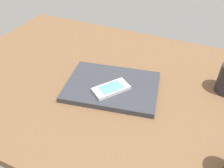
{
  "coord_description": "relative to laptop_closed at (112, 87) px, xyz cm",
  "views": [
    {
      "loc": [
        27.16,
        -58.31,
        52.84
      ],
      "look_at": [
        2.71,
        -3.68,
        5.0
      ],
      "focal_mm": 37.0,
      "sensor_mm": 36.0,
      "label": 1
    }
  ],
  "objects": [
    {
      "name": "laptop_closed",
      "position": [
        0.0,
        0.0,
        0.0
      ],
      "size": [
        33.68,
        26.59,
        1.84
      ],
      "primitive_type": "cube",
      "rotation": [
        0.0,
        0.0,
        0.18
      ],
      "color": "#33353D",
      "rests_on": "desk_surface"
    },
    {
      "name": "cell_phone_on_laptop",
      "position": [
        0.93,
        -2.8,
        1.52
      ],
      "size": [
        11.45,
        12.77,
        1.25
      ],
      "color": "silver",
      "rests_on": "laptop_closed"
    },
    {
      "name": "desk_surface",
      "position": [
        -2.71,
        3.68,
        -2.42
      ],
      "size": [
        120.0,
        80.0,
        3.0
      ],
      "primitive_type": "cube",
      "color": "brown",
      "rests_on": "ground"
    }
  ]
}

